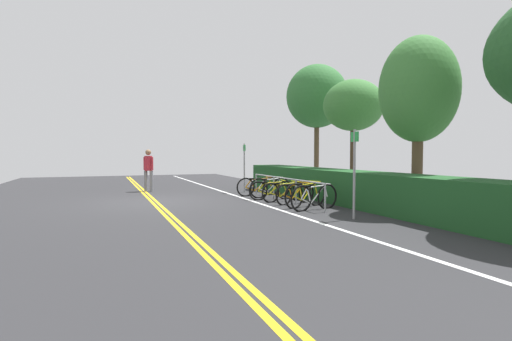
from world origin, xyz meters
name	(u,v)px	position (x,y,z in m)	size (l,w,h in m)	color
ground_plane	(154,202)	(0.00, 0.00, -0.03)	(31.84, 13.15, 0.05)	#2B2B2D
centre_line_yellow_inner	(151,202)	(0.00, -0.08, 0.00)	(28.66, 0.10, 0.00)	gold
centre_line_yellow_outer	(156,201)	(0.00, 0.08, 0.00)	(28.66, 0.10, 0.00)	gold
bike_lane_stripe_white	(241,197)	(0.00, 3.09, 0.00)	(28.66, 0.12, 0.00)	white
bike_rack	(284,183)	(1.61, 4.04, 0.61)	(5.13, 0.05, 0.80)	#9EA0A5
bicycle_0	(259,186)	(-0.37, 3.92, 0.35)	(0.46, 1.79, 0.74)	black
bicycle_1	(270,187)	(0.28, 4.12, 0.36)	(0.46, 1.72, 0.77)	black
bicycle_2	(272,190)	(0.94, 3.90, 0.32)	(0.46, 1.69, 0.70)	black
bicycle_3	(284,192)	(1.59, 4.06, 0.32)	(0.46, 1.76, 0.70)	black
bicycle_4	(295,193)	(2.25, 4.13, 0.33)	(0.61, 1.62, 0.71)	black
bicycle_5	(306,195)	(3.02, 4.08, 0.37)	(0.66, 1.70, 0.79)	black
bicycle_6	(314,197)	(3.66, 4.00, 0.36)	(0.51, 1.71, 0.78)	black
pedestrian	(148,167)	(-3.58, 0.22, 1.02)	(0.38, 0.37, 1.77)	slate
sign_post_near	(244,163)	(-1.77, 3.85, 1.22)	(0.36, 0.08, 2.00)	gray
sign_post_far	(354,165)	(5.33, 4.13, 1.32)	(0.36, 0.09, 2.19)	gray
hedge_backdrop	(354,188)	(3.11, 5.73, 0.53)	(14.08, 1.29, 1.05)	#1C4C21
tree_near_left	(317,97)	(-2.69, 7.80, 4.25)	(2.85, 2.85, 5.74)	brown
tree_mid	(353,106)	(0.70, 7.41, 3.42)	(2.30, 2.30, 4.43)	#473323
tree_far_right	(419,90)	(4.78, 6.64, 3.35)	(2.14, 2.14, 4.85)	brown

